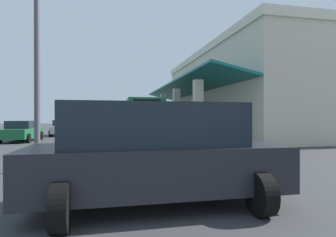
% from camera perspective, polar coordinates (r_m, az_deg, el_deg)
% --- Properties ---
extents(ground, '(120.00, 120.00, 0.00)m').
position_cam_1_polar(ground, '(28.78, 8.35, -3.19)').
color(ground, '#38383A').
extents(curb_strip, '(27.25, 0.50, 0.12)m').
position_cam_1_polar(curb_strip, '(26.31, -0.02, -3.38)').
color(curb_strip, '#9E998E').
rests_on(curb_strip, ground).
extents(plaza_building, '(23.01, 16.65, 8.06)m').
position_cam_1_polar(plaza_building, '(29.91, 18.39, 4.66)').
color(plaza_building, beige).
rests_on(plaza_building, ground).
extents(transit_bus, '(11.27, 3.02, 3.34)m').
position_cam_1_polar(transit_bus, '(24.84, -5.69, 0.55)').
color(transit_bus, '#196638').
rests_on(transit_bus, ground).
extents(parked_sedan_green, '(4.49, 2.18, 1.47)m').
position_cam_1_polar(parked_sedan_green, '(22.75, -27.42, -2.22)').
color(parked_sedan_green, '#195933').
rests_on(parked_sedan_green, ground).
extents(parked_sedan_silver, '(4.53, 2.26, 1.47)m').
position_cam_1_polar(parked_sedan_silver, '(28.27, -20.53, -1.74)').
color(parked_sedan_silver, '#B2B5BA').
rests_on(parked_sedan_silver, ground).
extents(parked_suv_charcoal, '(2.73, 4.81, 1.97)m').
position_cam_1_polar(parked_suv_charcoal, '(5.49, -2.48, -6.97)').
color(parked_suv_charcoal, '#232328').
rests_on(parked_suv_charcoal, ground).
extents(pedestrian, '(0.63, 0.44, 1.72)m').
position_cam_1_polar(pedestrian, '(15.19, -6.98, -2.56)').
color(pedestrian, '#38383D').
rests_on(pedestrian, ground).
extents(potted_palm, '(2.02, 1.57, 2.80)m').
position_cam_1_polar(potted_palm, '(19.31, 7.37, -2.39)').
color(potted_palm, '#4C4742').
rests_on(potted_palm, ground).
extents(lot_light_pole, '(0.60, 0.60, 7.12)m').
position_cam_1_polar(lot_light_pole, '(9.99, -24.95, 12.45)').
color(lot_light_pole, '#59595B').
rests_on(lot_light_pole, ground).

